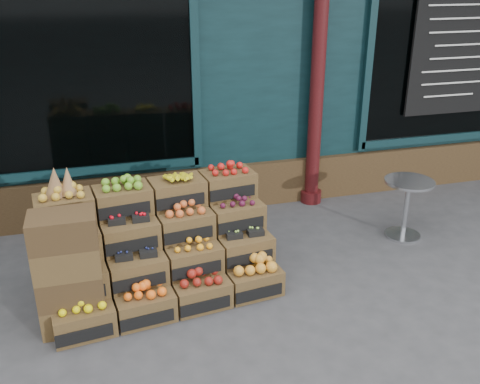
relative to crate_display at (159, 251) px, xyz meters
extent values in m
plane|color=#3C3C3F|center=(1.10, -0.45, -0.42)|extent=(60.00, 60.00, 0.00)
cube|color=black|center=(1.10, 4.75, 1.98)|extent=(12.00, 6.00, 4.80)
cube|color=black|center=(1.10, 1.80, 1.08)|extent=(12.00, 0.12, 3.00)
cube|color=#412E1A|center=(1.10, 1.73, -0.12)|extent=(12.00, 0.18, 0.60)
cube|color=black|center=(-0.50, 1.73, 1.33)|extent=(2.40, 0.06, 2.00)
cube|color=black|center=(4.30, 1.73, 1.33)|extent=(2.40, 0.06, 2.00)
cylinder|color=#410F11|center=(2.30, 1.60, 1.18)|extent=(0.18, 0.18, 3.20)
cube|color=black|center=(4.30, 1.65, 1.48)|extent=(1.30, 0.04, 1.60)
cube|color=brown|center=(-0.75, -0.53, -0.29)|extent=(0.57, 0.43, 0.26)
cube|color=black|center=(-0.73, -0.73, -0.31)|extent=(0.48, 0.08, 0.12)
cube|color=yellow|center=(-0.75, -0.53, -0.11)|extent=(0.45, 0.33, 0.08)
cube|color=brown|center=(-0.21, -0.47, -0.29)|extent=(0.57, 0.43, 0.26)
cube|color=black|center=(-0.19, -0.66, -0.31)|extent=(0.48, 0.08, 0.12)
cube|color=orange|center=(-0.21, -0.47, -0.11)|extent=(0.45, 0.33, 0.09)
cube|color=brown|center=(0.33, -0.40, -0.29)|extent=(0.57, 0.43, 0.26)
cube|color=black|center=(0.36, -0.59, -0.31)|extent=(0.48, 0.08, 0.12)
cube|color=maroon|center=(0.33, -0.40, -0.11)|extent=(0.45, 0.33, 0.10)
cube|color=brown|center=(0.88, -0.33, -0.29)|extent=(0.57, 0.43, 0.26)
cube|color=black|center=(0.90, -0.53, -0.31)|extent=(0.48, 0.08, 0.12)
cube|color=orange|center=(0.88, -0.33, -0.09)|extent=(0.45, 0.33, 0.12)
cube|color=brown|center=(-0.78, -0.31, -0.02)|extent=(0.57, 0.43, 0.26)
cube|color=black|center=(-0.76, -0.51, -0.05)|extent=(0.48, 0.08, 0.12)
cube|color=olive|center=(-0.78, -0.31, 0.15)|extent=(0.45, 0.33, 0.09)
cube|color=brown|center=(-0.24, -0.25, -0.02)|extent=(0.57, 0.43, 0.26)
cube|color=black|center=(-0.21, -0.44, -0.05)|extent=(0.48, 0.08, 0.12)
cube|color=navy|center=(-0.24, -0.25, 0.12)|extent=(0.45, 0.33, 0.03)
cube|color=brown|center=(0.31, -0.18, -0.02)|extent=(0.57, 0.43, 0.26)
cube|color=black|center=(0.33, -0.37, -0.05)|extent=(0.48, 0.08, 0.12)
cube|color=#FFA01A|center=(0.31, -0.18, 0.14)|extent=(0.45, 0.33, 0.07)
cube|color=brown|center=(0.85, -0.11, -0.02)|extent=(0.57, 0.43, 0.26)
cube|color=black|center=(0.87, -0.31, -0.05)|extent=(0.48, 0.08, 0.12)
cube|color=#9FD14F|center=(0.85, -0.11, 0.12)|extent=(0.45, 0.33, 0.03)
cube|color=brown|center=(-0.81, -0.09, 0.24)|extent=(0.57, 0.43, 0.26)
cube|color=black|center=(-0.78, -0.29, 0.21)|extent=(0.48, 0.08, 0.12)
cube|color=red|center=(-0.81, -0.09, 0.42)|extent=(0.45, 0.33, 0.09)
cube|color=brown|center=(-0.26, -0.03, 0.24)|extent=(0.57, 0.43, 0.26)
cube|color=black|center=(-0.24, -0.22, 0.21)|extent=(0.48, 0.08, 0.12)
cube|color=red|center=(-0.26, -0.03, 0.39)|extent=(0.45, 0.33, 0.04)
cube|color=brown|center=(0.28, 0.04, 0.24)|extent=(0.57, 0.43, 0.26)
cube|color=black|center=(0.30, -0.15, 0.21)|extent=(0.48, 0.08, 0.12)
cube|color=#D15B28|center=(0.28, 0.04, 0.41)|extent=(0.45, 0.33, 0.08)
cube|color=brown|center=(0.82, 0.11, 0.24)|extent=(0.57, 0.43, 0.26)
cube|color=black|center=(0.84, -0.08, 0.21)|extent=(0.48, 0.08, 0.12)
cube|color=#49112A|center=(0.82, 0.11, 0.40)|extent=(0.45, 0.33, 0.07)
cube|color=brown|center=(-0.83, 0.13, 0.50)|extent=(0.57, 0.43, 0.26)
cube|color=black|center=(-0.81, -0.06, 0.48)|extent=(0.48, 0.08, 0.12)
cube|color=gold|center=(-0.83, 0.13, 0.68)|extent=(0.45, 0.33, 0.09)
cube|color=brown|center=(-0.29, 0.20, 0.50)|extent=(0.57, 0.43, 0.26)
cube|color=black|center=(-0.27, 0.00, 0.48)|extent=(0.48, 0.08, 0.12)
cube|color=#65A226|center=(-0.29, 0.20, 0.68)|extent=(0.45, 0.33, 0.09)
cube|color=brown|center=(0.25, 0.26, 0.50)|extent=(0.57, 0.43, 0.26)
cube|color=black|center=(0.27, 0.07, 0.48)|extent=(0.48, 0.08, 0.12)
cube|color=yellow|center=(0.25, 0.26, 0.67)|extent=(0.45, 0.33, 0.08)
cube|color=brown|center=(0.79, 0.33, 0.50)|extent=(0.57, 0.43, 0.26)
cube|color=black|center=(0.82, 0.14, 0.48)|extent=(0.48, 0.08, 0.12)
cube|color=red|center=(0.79, 0.33, 0.67)|extent=(0.45, 0.33, 0.08)
cube|color=#412E1A|center=(0.03, -0.21, -0.29)|extent=(2.20, 0.63, 0.26)
cube|color=#412E1A|center=(0.01, 0.01, -0.16)|extent=(2.20, 0.63, 0.53)
cube|color=#412E1A|center=(-0.02, 0.23, -0.02)|extent=(2.20, 0.63, 0.79)
cone|color=olive|center=(-0.89, 0.13, 0.79)|extent=(0.18, 0.18, 0.30)
cone|color=olive|center=(-0.77, 0.17, 0.77)|extent=(0.16, 0.16, 0.26)
cube|color=brown|center=(-0.83, -0.41, -0.28)|extent=(0.56, 0.39, 0.28)
cube|color=#412E1A|center=(-0.83, -0.41, 0.00)|extent=(0.56, 0.39, 0.28)
cube|color=brown|center=(-0.83, -0.41, 0.28)|extent=(0.56, 0.39, 0.28)
cube|color=#412E1A|center=(-0.83, -0.41, 0.55)|extent=(0.56, 0.39, 0.28)
cylinder|color=#ADAEB4|center=(2.97, 0.33, -0.40)|extent=(0.42, 0.42, 0.03)
cylinder|color=#ADAEB4|center=(2.97, 0.33, -0.06)|extent=(0.06, 0.06, 0.69)
cylinder|color=#ADAEB4|center=(2.97, 0.33, 0.29)|extent=(0.58, 0.58, 0.03)
imported|color=#195827|center=(-0.87, 2.34, 0.68)|extent=(0.80, 0.53, 2.20)
camera|label=1|loc=(-0.48, -4.67, 2.59)|focal=40.00mm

